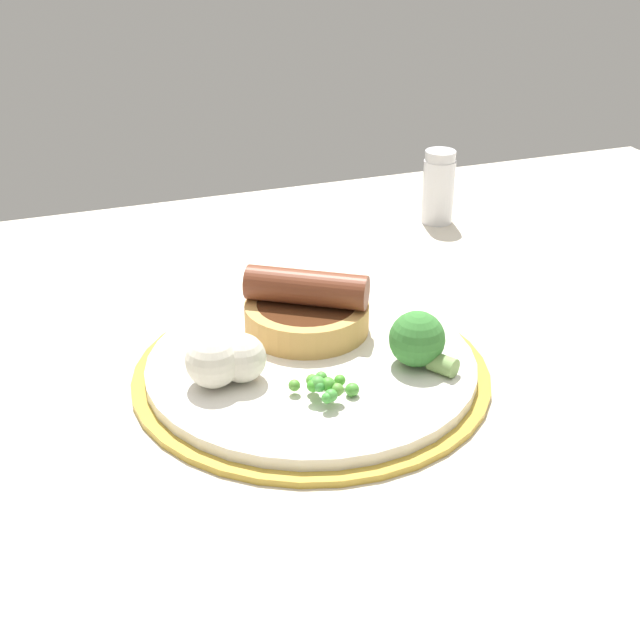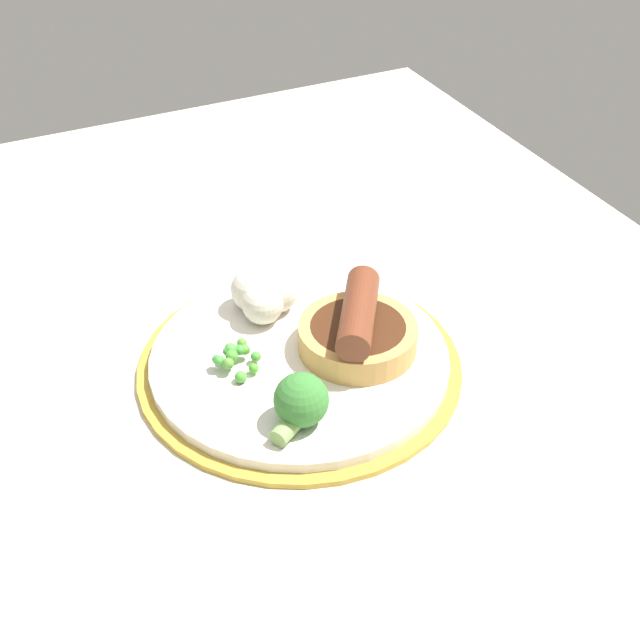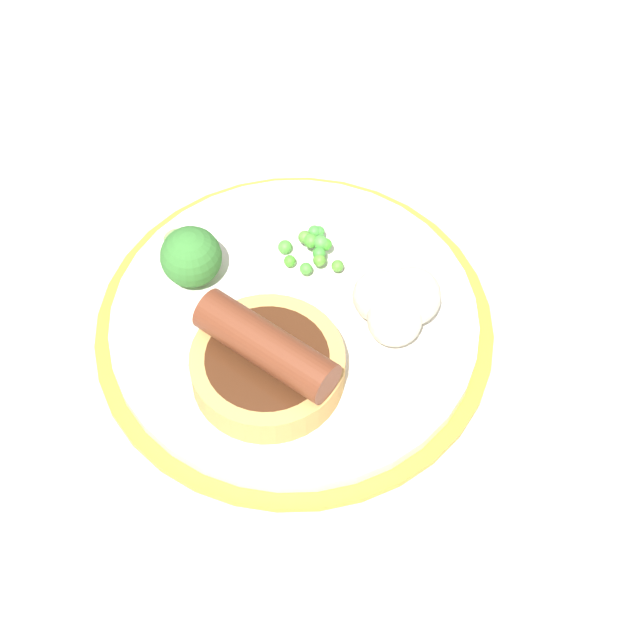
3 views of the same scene
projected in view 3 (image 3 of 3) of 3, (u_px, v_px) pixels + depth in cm
name	position (u px, v px, depth cm)	size (l,w,h in cm)	color
dining_table	(248.00, 340.00, 71.55)	(110.00, 80.00, 3.00)	beige
dinner_plate	(294.00, 328.00, 69.61)	(26.02, 26.02, 1.40)	#B79333
sausage_pudding	(267.00, 362.00, 65.07)	(9.54, 9.54, 4.93)	tan
pea_pile	(313.00, 246.00, 71.09)	(4.52, 3.80, 1.89)	green
broccoli_floret_near	(190.00, 256.00, 69.46)	(4.34, 5.09, 4.05)	#387A33
cauliflower_floret	(397.00, 303.00, 67.49)	(5.67, 5.42, 3.83)	beige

